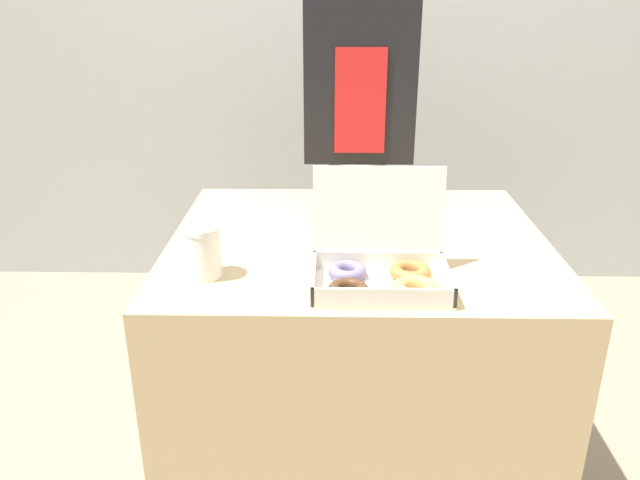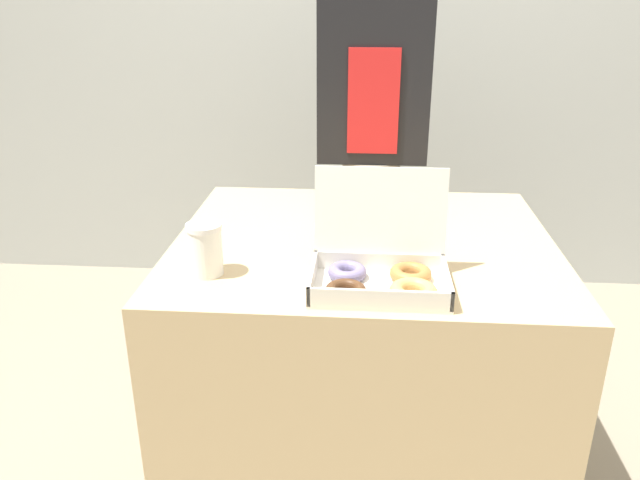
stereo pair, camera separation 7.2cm
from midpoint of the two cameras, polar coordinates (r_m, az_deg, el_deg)
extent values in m
plane|color=gray|center=(2.08, 4.57, -19.74)|extent=(14.00, 14.00, 0.00)
cube|color=#B2B7B2|center=(2.96, 5.44, 20.36)|extent=(10.00, 0.05, 2.60)
cube|color=tan|center=(1.85, 4.93, -10.92)|extent=(1.01, 0.86, 0.76)
cube|color=white|center=(1.40, 6.98, -4.49)|extent=(0.30, 0.20, 0.01)
cube|color=white|center=(1.39, 0.90, -3.42)|extent=(0.01, 0.20, 0.04)
cube|color=white|center=(1.41, 13.09, -3.73)|extent=(0.01, 0.20, 0.04)
cube|color=white|center=(1.30, 7.19, -5.44)|extent=(0.30, 0.01, 0.04)
cube|color=white|center=(1.48, 6.89, -1.97)|extent=(0.30, 0.01, 0.04)
cube|color=white|center=(1.45, 7.08, 2.69)|extent=(0.30, 0.03, 0.20)
torus|color=#4C2D19|center=(1.35, 4.01, -4.68)|extent=(0.13, 0.13, 0.03)
torus|color=slate|center=(1.43, 4.06, -2.96)|extent=(0.10, 0.10, 0.03)
torus|color=tan|center=(1.36, 10.15, -4.72)|extent=(0.14, 0.14, 0.03)
torus|color=#A87038|center=(1.44, 9.82, -3.10)|extent=(0.12, 0.12, 0.03)
cylinder|color=white|center=(1.46, -8.95, -1.08)|extent=(0.08, 0.08, 0.11)
cylinder|color=white|center=(1.44, -9.09, 1.20)|extent=(0.08, 0.08, 0.01)
cylinder|color=gray|center=(2.34, 5.35, -2.50)|extent=(0.20, 0.20, 0.83)
cube|color=black|center=(2.15, 6.01, 14.21)|extent=(0.37, 0.17, 0.53)
cube|color=red|center=(2.07, 6.00, 12.43)|extent=(0.17, 0.01, 0.34)
camera|label=1|loc=(0.04, -88.48, 0.62)|focal=35.00mm
camera|label=2|loc=(0.04, 91.52, -0.62)|focal=35.00mm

